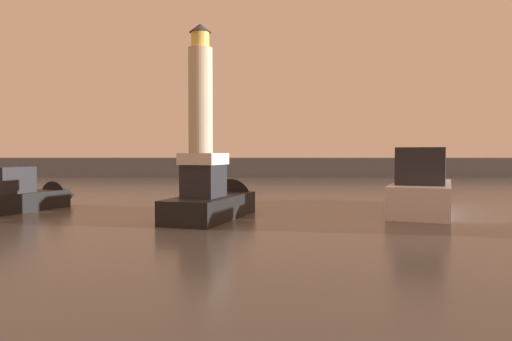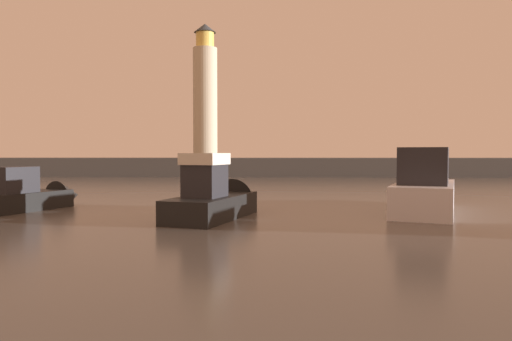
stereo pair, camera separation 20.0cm
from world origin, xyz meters
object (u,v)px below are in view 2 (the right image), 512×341
at_px(motorboat_1, 221,198).
at_px(motorboat_3, 426,190).
at_px(lighthouse, 205,95).
at_px(motorboat_2, 34,196).

distance_m(motorboat_1, motorboat_3, 9.78).
distance_m(lighthouse, motorboat_2, 35.62).
bearing_deg(motorboat_2, motorboat_1, -12.25).
bearing_deg(motorboat_2, lighthouse, 84.05).
distance_m(lighthouse, motorboat_1, 37.80).
relative_size(motorboat_2, motorboat_3, 0.70).
relative_size(motorboat_1, motorboat_3, 0.79).
height_order(lighthouse, motorboat_1, lighthouse).
bearing_deg(motorboat_2, motorboat_3, 0.79).
height_order(motorboat_1, motorboat_3, motorboat_3).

